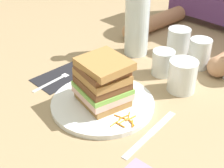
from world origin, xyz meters
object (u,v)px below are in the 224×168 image
(sandwich, at_px, (103,82))
(napkin_dark, at_px, (63,76))
(empty_tumbler_1, at_px, (178,41))
(juice_glass, at_px, (182,77))
(knife, at_px, (149,135))
(main_plate, at_px, (103,104))
(fork, at_px, (57,78))
(water_bottle, at_px, (137,15))
(empty_tumbler_2, at_px, (162,62))
(empty_tumbler_0, at_px, (199,53))

(sandwich, xyz_separation_m, napkin_dark, (-0.19, 0.01, -0.07))
(empty_tumbler_1, bearing_deg, juice_glass, -50.47)
(sandwich, bearing_deg, juice_glass, 67.00)
(juice_glass, bearing_deg, knife, -72.08)
(sandwich, height_order, juice_glass, sandwich)
(main_plate, height_order, napkin_dark, main_plate)
(juice_glass, bearing_deg, fork, -141.29)
(water_bottle, distance_m, empty_tumbler_1, 0.17)
(knife, bearing_deg, empty_tumbler_2, 124.31)
(napkin_dark, relative_size, empty_tumbler_2, 2.26)
(sandwich, bearing_deg, empty_tumbler_0, 83.13)
(knife, bearing_deg, empty_tumbler_0, 107.56)
(sandwich, bearing_deg, knife, 0.66)
(knife, distance_m, empty_tumbler_1, 0.44)
(empty_tumbler_0, bearing_deg, juice_glass, -72.94)
(fork, bearing_deg, sandwich, 4.35)
(sandwich, xyz_separation_m, knife, (0.15, 0.00, -0.07))
(empty_tumbler_2, bearing_deg, fork, -125.76)
(juice_glass, xyz_separation_m, empty_tumbler_0, (-0.04, 0.15, 0.01))
(sandwich, xyz_separation_m, water_bottle, (-0.15, 0.28, 0.06))
(fork, distance_m, water_bottle, 0.32)
(main_plate, height_order, empty_tumbler_1, empty_tumbler_1)
(fork, bearing_deg, juice_glass, 38.71)
(napkin_dark, relative_size, juice_glass, 1.91)
(main_plate, relative_size, juice_glass, 2.97)
(juice_glass, height_order, empty_tumbler_1, juice_glass)
(empty_tumbler_0, height_order, empty_tumbler_2, empty_tumbler_0)
(juice_glass, height_order, empty_tumbler_2, juice_glass)
(main_plate, xyz_separation_m, fork, (-0.19, -0.01, -0.00))
(empty_tumbler_2, bearing_deg, sandwich, -88.36)
(water_bottle, xyz_separation_m, empty_tumbler_1, (0.09, 0.11, -0.09))
(water_bottle, bearing_deg, empty_tumbler_2, -16.15)
(fork, xyz_separation_m, juice_glass, (0.27, 0.22, 0.04))
(fork, height_order, empty_tumbler_0, empty_tumbler_0)
(empty_tumbler_0, relative_size, empty_tumbler_1, 1.09)
(sandwich, relative_size, juice_glass, 1.55)
(sandwich, height_order, empty_tumbler_1, sandwich)
(fork, relative_size, empty_tumbler_0, 1.82)
(napkin_dark, height_order, empty_tumbler_1, empty_tumbler_1)
(main_plate, distance_m, juice_glass, 0.23)
(water_bottle, bearing_deg, empty_tumbler_1, 49.28)
(fork, distance_m, juice_glass, 0.35)
(sandwich, relative_size, fork, 0.83)
(empty_tumbler_1, height_order, empty_tumbler_2, empty_tumbler_1)
(water_bottle, relative_size, empty_tumbler_2, 4.03)
(main_plate, height_order, water_bottle, water_bottle)
(main_plate, relative_size, water_bottle, 0.87)
(juice_glass, bearing_deg, water_bottle, 163.13)
(main_plate, bearing_deg, knife, 0.66)
(juice_glass, bearing_deg, napkin_dark, -144.46)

